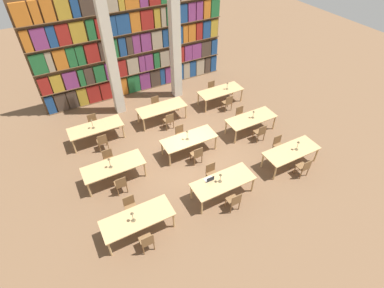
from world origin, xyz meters
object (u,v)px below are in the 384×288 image
Objects in this scene: chair_10 at (260,132)px; chair_9 at (181,134)px; desk_lamp_0 at (132,215)px; desk_lamp_3 at (109,161)px; pillar_center at (175,42)px; chair_5 at (278,145)px; desk_lamp_2 at (298,144)px; desk_lamp_5 at (253,113)px; chair_14 at (169,120)px; desk_lamp_7 at (227,85)px; reading_table_1 at (223,182)px; chair_0 at (147,241)px; desk_lamp_4 at (187,133)px; chair_17 at (212,89)px; chair_1 at (131,206)px; chair_2 at (234,201)px; reading_table_3 at (113,167)px; reading_table_6 at (96,128)px; chair_8 at (197,154)px; chair_7 at (109,159)px; desk_lamp_6 at (92,122)px; laptop at (209,179)px; desk_lamp_1 at (220,176)px; chair_4 at (304,167)px; reading_table_4 at (189,140)px; pillar_left at (110,56)px; chair_12 at (102,141)px; reading_table_7 at (162,108)px; chair_3 at (212,173)px; chair_16 at (228,102)px; chair_13 at (93,123)px; chair_11 at (241,115)px; reading_table_5 at (251,119)px; reading_table_0 at (137,219)px; reading_table_8 at (220,92)px; chair_6 at (121,184)px; chair_15 at (156,104)px.

chair_9 is at bearing 153.48° from chair_10.
desk_lamp_3 is at bearing 88.65° from desk_lamp_0.
pillar_center reaches higher than chair_9.
chair_10 is at bearing 16.12° from desk_lamp_0.
desk_lamp_2 reaches higher than chair_5.
chair_14 is at bearing 148.85° from desk_lamp_5.
pillar_center is 3.39m from desk_lamp_7.
chair_0 is at bearing -166.95° from reading_table_1.
chair_17 is (3.32, 3.41, -0.61)m from desk_lamp_4.
chair_2 is (3.31, -1.51, 0.00)m from chair_1.
reading_table_6 is (0.03, 2.73, 0.00)m from reading_table_3.
chair_8 is at bearing 51.85° from chair_17.
reading_table_1 is 6.45m from desk_lamp_7.
chair_2 is 5.31m from chair_7.
desk_lamp_6 is (-6.67, 2.73, 0.07)m from desk_lamp_5.
laptop is 0.36× the size of chair_14.
desk_lamp_2 is (3.55, 0.78, 0.59)m from chair_2.
desk_lamp_7 is at bearing 10.26° from chair_14.
desk_lamp_1 is at bearing 1.48° from desk_lamp_0.
chair_4 is 0.37× the size of reading_table_4.
desk_lamp_2 is (6.86, -0.73, 0.59)m from chair_1.
pillar_left reaches higher than chair_12.
pillar_center is 2.53× the size of reading_table_6.
chair_14 is at bearing 90.69° from chair_8.
chair_12 is 0.37× the size of reading_table_7.
desk_lamp_2 is 0.50× the size of chair_10.
chair_8 is (0.01, 1.20, 0.00)m from chair_3.
laptop is at bearing -94.19° from reading_table_7.
chair_9 is at bearing -140.60° from chair_1.
chair_3 is 1.00× the size of chair_14.
chair_16 is (6.55, 1.92, -0.22)m from reading_table_3.
chair_10 is 1.00× the size of chair_13.
chair_2 is 0.37× the size of reading_table_6.
desk_lamp_3 is 0.20× the size of reading_table_7.
desk_lamp_4 is at bearing 12.00° from chair_11.
chair_11 is (-0.03, 0.76, -0.22)m from reading_table_5.
reading_table_0 is 8.98m from chair_17.
pillar_center is 12.71× the size of desk_lamp_4.
laptop is 0.14× the size of reading_table_5.
reading_table_8 is (6.58, 2.68, 0.00)m from reading_table_3.
laptop reaches higher than reading_table_8.
reading_table_6 is at bearing -17.16° from chair_11.
chair_3 is 0.37× the size of reading_table_5.
reading_table_8 is 0.79m from chair_17.
chair_6 is at bearing -132.91° from reading_table_7.
chair_5 is 5.28m from chair_17.
desk_lamp_3 reaches higher than chair_8.
desk_lamp_0 reaches higher than chair_14.
reading_table_7 is (1.58, -1.81, -2.30)m from pillar_left.
chair_15 is at bearing 90.29° from reading_table_1.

